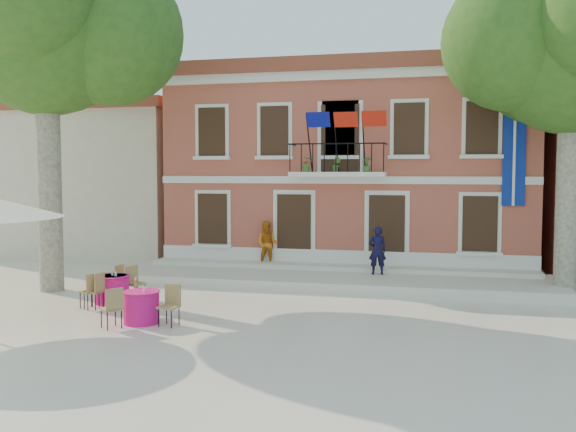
# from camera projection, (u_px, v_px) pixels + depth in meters

# --- Properties ---
(ground) EXTENTS (90.00, 90.00, 0.00)m
(ground) POSITION_uv_depth(u_px,v_px,m) (227.00, 310.00, 16.71)
(ground) COLOR beige
(ground) RESTS_ON ground
(main_building) EXTENTS (13.50, 9.59, 7.50)m
(main_building) POSITION_uv_depth(u_px,v_px,m) (356.00, 167.00, 25.64)
(main_building) COLOR #A9543D
(main_building) RESTS_ON ground
(neighbor_west) EXTENTS (9.40, 9.40, 6.40)m
(neighbor_west) POSITION_uv_depth(u_px,v_px,m) (109.00, 179.00, 29.39)
(neighbor_west) COLOR beige
(neighbor_west) RESTS_ON ground
(terrace) EXTENTS (14.00, 3.40, 0.30)m
(terrace) POSITION_uv_depth(u_px,v_px,m) (331.00, 279.00, 20.48)
(terrace) COLOR silver
(terrace) RESTS_ON ground
(plane_tree_west) EXTENTS (5.45, 5.45, 10.71)m
(plane_tree_west) POSITION_uv_depth(u_px,v_px,m) (45.00, 25.00, 18.82)
(plane_tree_west) COLOR #A59E84
(plane_tree_west) RESTS_ON ground
(plane_tree_east) EXTENTS (4.82, 4.82, 9.46)m
(plane_tree_east) POSITION_uv_depth(u_px,v_px,m) (571.00, 51.00, 17.99)
(plane_tree_east) COLOR #A59E84
(plane_tree_east) RESTS_ON ground
(pedestrian_navy) EXTENTS (0.63, 0.48, 1.55)m
(pedestrian_navy) POSITION_uv_depth(u_px,v_px,m) (377.00, 250.00, 20.47)
(pedestrian_navy) COLOR black
(pedestrian_navy) RESTS_ON terrace
(pedestrian_orange) EXTENTS (0.77, 0.60, 1.57)m
(pedestrian_orange) POSITION_uv_depth(u_px,v_px,m) (267.00, 244.00, 22.27)
(pedestrian_orange) COLOR orange
(pedestrian_orange) RESTS_ON terrace
(cafe_table_0) EXTENTS (1.21, 1.91, 0.95)m
(cafe_table_0) POSITION_uv_depth(u_px,v_px,m) (114.00, 289.00, 17.38)
(cafe_table_0) COLOR #EB169B
(cafe_table_0) RESTS_ON ground
(cafe_table_1) EXTENTS (1.73, 1.86, 0.95)m
(cafe_table_1) POSITION_uv_depth(u_px,v_px,m) (141.00, 305.00, 15.17)
(cafe_table_1) COLOR #EB169B
(cafe_table_1) RESTS_ON ground
(cafe_table_3) EXTENTS (0.90, 1.95, 0.95)m
(cafe_table_3) POSITION_uv_depth(u_px,v_px,m) (110.00, 288.00, 17.50)
(cafe_table_3) COLOR #EB169B
(cafe_table_3) RESTS_ON ground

